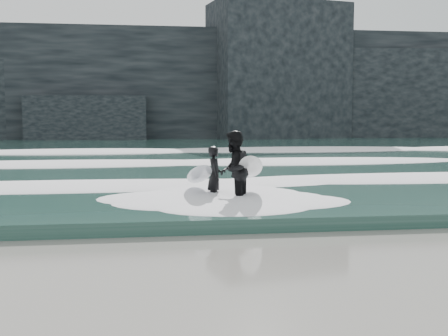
% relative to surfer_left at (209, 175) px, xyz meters
% --- Properties ---
extents(ground, '(120.00, 120.00, 0.00)m').
position_rel_surfer_left_xyz_m(ground, '(1.38, -6.72, -0.78)').
color(ground, '#8D6958').
rests_on(ground, ground).
extents(sea, '(90.00, 52.00, 0.30)m').
position_rel_surfer_left_xyz_m(sea, '(1.38, 22.28, -0.63)').
color(sea, '#264A40').
rests_on(sea, ground).
extents(headland, '(70.00, 9.00, 10.00)m').
position_rel_surfer_left_xyz_m(headland, '(1.38, 39.28, 4.22)').
color(headland, black).
rests_on(headland, ground).
extents(foam_near, '(60.00, 3.20, 0.20)m').
position_rel_surfer_left_xyz_m(foam_near, '(1.38, 2.28, -0.38)').
color(foam_near, white).
rests_on(foam_near, sea).
extents(foam_mid, '(60.00, 4.00, 0.24)m').
position_rel_surfer_left_xyz_m(foam_mid, '(1.38, 9.28, -0.36)').
color(foam_mid, white).
rests_on(foam_mid, sea).
extents(foam_far, '(60.00, 4.80, 0.30)m').
position_rel_surfer_left_xyz_m(foam_far, '(1.38, 18.28, -0.33)').
color(foam_far, white).
rests_on(foam_far, sea).
extents(surfer_left, '(0.91, 2.21, 1.53)m').
position_rel_surfer_left_xyz_m(surfer_left, '(0.00, 0.00, 0.00)').
color(surfer_left, black).
rests_on(surfer_left, ground).
extents(surfer_right, '(1.41, 2.23, 1.95)m').
position_rel_surfer_left_xyz_m(surfer_right, '(0.57, -0.73, 0.21)').
color(surfer_right, black).
rests_on(surfer_right, ground).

